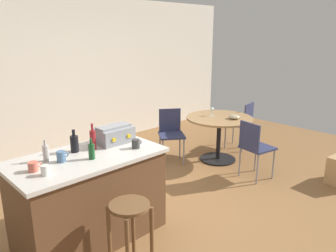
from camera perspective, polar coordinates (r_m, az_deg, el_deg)
ground_plane at (r=4.23m, az=3.18°, el=-13.64°), size 8.80×8.80×0.00m
back_wall at (r=6.09m, az=-17.35°, el=8.32°), size 8.00×0.10×2.70m
kitchen_island at (r=3.54m, az=-13.47°, el=-11.87°), size 1.50×0.82×0.92m
wooden_stool at (r=2.99m, az=-6.61°, el=-16.20°), size 0.35×0.35×0.68m
dining_table at (r=5.49m, az=8.85°, el=-0.22°), size 1.08×1.08×0.74m
folding_chair_near at (r=5.39m, az=0.51°, el=-0.93°), size 0.56×0.56×0.87m
folding_chair_far at (r=4.90m, az=14.76°, el=-3.26°), size 0.47×0.47×0.87m
folding_chair_left at (r=6.15m, az=12.72°, el=0.73°), size 0.46×0.46×0.86m
toolbox at (r=3.65m, az=-9.35°, el=-1.44°), size 0.39×0.28×0.19m
bottle_0 at (r=3.23m, az=-13.11°, el=-4.25°), size 0.06×0.06×0.20m
bottle_1 at (r=3.30m, az=-20.40°, el=-4.37°), size 0.06×0.06×0.21m
bottle_2 at (r=3.47m, az=-12.89°, el=-2.28°), size 0.06×0.06×0.28m
bottle_3 at (r=3.45m, az=-15.92°, el=-2.92°), size 0.08×0.08×0.23m
cup_0 at (r=3.12m, az=-22.30°, el=-6.52°), size 0.12×0.09×0.08m
cup_1 at (r=3.45m, az=-5.59°, el=-3.07°), size 0.12×0.08×0.10m
cup_2 at (r=3.00m, az=-20.48°, el=-7.18°), size 0.11×0.07×0.09m
cup_3 at (r=3.24m, az=-18.01°, el=-5.05°), size 0.12×0.08×0.10m
wine_glass at (r=5.50m, az=7.62°, el=2.84°), size 0.07×0.07×0.14m
serving_bowl at (r=5.37m, az=11.41°, el=1.58°), size 0.18×0.18×0.07m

